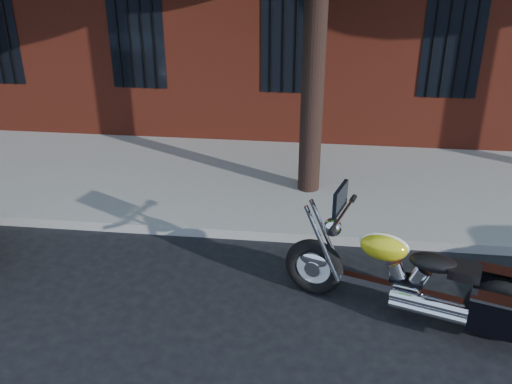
# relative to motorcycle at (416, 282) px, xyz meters

# --- Properties ---
(ground) EXTENTS (120.00, 120.00, 0.00)m
(ground) POSITION_rel_motorcycle_xyz_m (-1.83, 0.27, -0.52)
(ground) COLOR black
(ground) RESTS_ON ground
(curb) EXTENTS (40.00, 0.16, 0.15)m
(curb) POSITION_rel_motorcycle_xyz_m (-1.83, 1.65, -0.44)
(curb) COLOR gray
(curb) RESTS_ON ground
(sidewalk) EXTENTS (40.00, 3.60, 0.15)m
(sidewalk) POSITION_rel_motorcycle_xyz_m (-1.83, 3.53, -0.44)
(sidewalk) COLOR gray
(sidewalk) RESTS_ON ground
(motorcycle) EXTENTS (2.82, 1.47, 1.53)m
(motorcycle) POSITION_rel_motorcycle_xyz_m (0.00, 0.00, 0.00)
(motorcycle) COLOR black
(motorcycle) RESTS_ON ground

